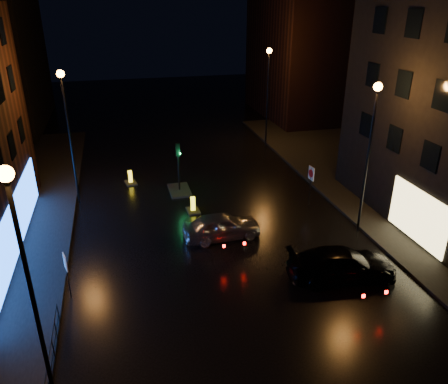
{
  "coord_description": "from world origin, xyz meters",
  "views": [
    {
      "loc": [
        -4.93,
        -13.29,
        12.26
      ],
      "look_at": [
        0.2,
        7.07,
        2.8
      ],
      "focal_mm": 35.0,
      "sensor_mm": 36.0,
      "label": 1
    }
  ],
  "objects": [
    {
      "name": "guard_railing",
      "position": [
        -8.0,
        -1.0,
        0.74
      ],
      "size": [
        0.05,
        6.04,
        1.0
      ],
      "color": "black",
      "rests_on": "ground"
    },
    {
      "name": "road_sign_left",
      "position": [
        -7.67,
        3.67,
        1.67
      ],
      "size": [
        0.2,
        0.53,
        2.22
      ],
      "rotation": [
        0.0,
        0.0,
        0.28
      ],
      "color": "black",
      "rests_on": "ground"
    },
    {
      "name": "traffic_signal",
      "position": [
        -1.2,
        14.0,
        0.5
      ],
      "size": [
        1.4,
        2.4,
        3.45
      ],
      "color": "black",
      "rests_on": "ground"
    },
    {
      "name": "street_lamp_rnear",
      "position": [
        7.8,
        6.0,
        5.56
      ],
      "size": [
        0.44,
        0.44,
        8.37
      ],
      "color": "black",
      "rests_on": "ground"
    },
    {
      "name": "street_lamp_rfar",
      "position": [
        7.8,
        22.0,
        5.56
      ],
      "size": [
        0.44,
        0.44,
        8.37
      ],
      "color": "black",
      "rests_on": "ground"
    },
    {
      "name": "building_far_right",
      "position": [
        15.0,
        32.0,
        6.0
      ],
      "size": [
        8.0,
        14.0,
        12.0
      ],
      "primitive_type": "cube",
      "color": "black",
      "rests_on": "ground"
    },
    {
      "name": "pavement_right",
      "position": [
        14.0,
        8.0,
        0.07
      ],
      "size": [
        12.0,
        44.0,
        0.15
      ],
      "primitive_type": "cube",
      "color": "black",
      "rests_on": "ground"
    },
    {
      "name": "bollard_far",
      "position": [
        -4.38,
        16.21,
        0.21
      ],
      "size": [
        0.91,
        1.21,
        0.97
      ],
      "rotation": [
        0.0,
        0.0,
        0.17
      ],
      "color": "black",
      "rests_on": "ground"
    },
    {
      "name": "dark_sedan",
      "position": [
        4.68,
        2.11,
        0.74
      ],
      "size": [
        5.35,
        2.7,
        1.49
      ],
      "primitive_type": "imported",
      "rotation": [
        0.0,
        0.0,
        1.45
      ],
      "color": "black",
      "rests_on": "ground"
    },
    {
      "name": "road_sign_right",
      "position": [
        6.5,
        9.8,
        1.96
      ],
      "size": [
        0.13,
        0.63,
        2.62
      ],
      "rotation": [
        0.0,
        0.0,
        3.23
      ],
      "color": "black",
      "rests_on": "ground"
    },
    {
      "name": "street_lamp_lnear",
      "position": [
        -7.8,
        -2.0,
        5.56
      ],
      "size": [
        0.44,
        0.44,
        8.37
      ],
      "color": "black",
      "rests_on": "ground"
    },
    {
      "name": "silver_hatchback",
      "position": [
        0.1,
        7.14,
        0.73
      ],
      "size": [
        4.36,
        1.93,
        1.46
      ],
      "primitive_type": "imported",
      "rotation": [
        0.0,
        0.0,
        1.62
      ],
      "color": "#B3B7BB",
      "rests_on": "ground"
    },
    {
      "name": "street_lamp_lfar",
      "position": [
        -7.8,
        14.0,
        5.56
      ],
      "size": [
        0.44,
        0.44,
        8.37
      ],
      "color": "black",
      "rests_on": "ground"
    },
    {
      "name": "ground",
      "position": [
        0.0,
        0.0,
        0.0
      ],
      "size": [
        120.0,
        120.0,
        0.0
      ],
      "primitive_type": "plane",
      "color": "black",
      "rests_on": "ground"
    },
    {
      "name": "bollard_near",
      "position": [
        -0.86,
        10.73,
        0.21
      ],
      "size": [
        0.8,
        1.15,
        0.98
      ],
      "rotation": [
        0.0,
        0.0,
        0.04
      ],
      "color": "black",
      "rests_on": "ground"
    }
  ]
}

